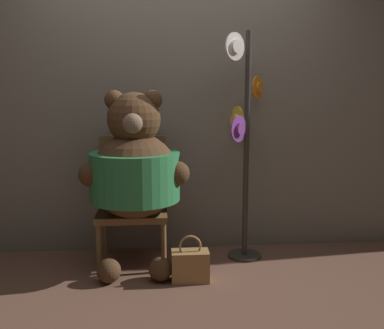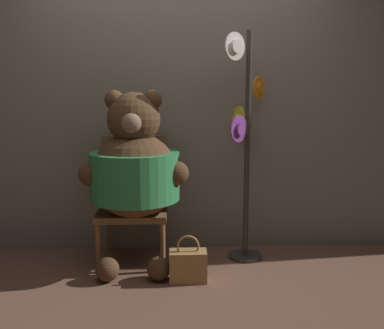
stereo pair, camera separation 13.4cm
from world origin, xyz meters
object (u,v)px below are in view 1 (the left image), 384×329
chair (133,197)px  hat_display_rack (243,143)px  teddy_bear (135,170)px  handbag_on_ground (190,265)px

chair → hat_display_rack: (0.90, -0.03, 0.44)m
teddy_bear → handbag_on_ground: teddy_bear is taller
hat_display_rack → handbag_on_ground: (-0.47, -0.47, -0.84)m
chair → hat_display_rack: hat_display_rack is taller
chair → hat_display_rack: size_ratio=0.55×
chair → hat_display_rack: 1.00m
hat_display_rack → handbag_on_ground: bearing=-135.0°
teddy_bear → handbag_on_ground: (0.40, -0.32, -0.65)m
teddy_bear → hat_display_rack: bearing=9.9°
chair → teddy_bear: (0.03, -0.18, 0.25)m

